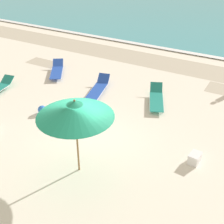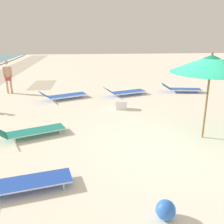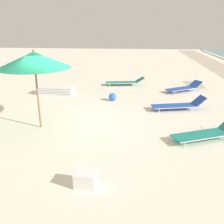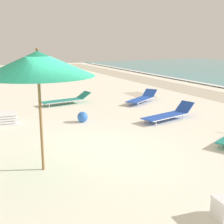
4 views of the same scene
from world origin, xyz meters
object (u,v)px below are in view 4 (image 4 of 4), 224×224
object	(u,v)px
sun_lounger_near_water_left	(66,100)
beach_umbrella	(38,64)
beach_ball	(83,117)
sun_lounger_near_water_right	(142,98)
sun_lounger_under_umbrella	(169,114)

from	to	relation	value
sun_lounger_near_water_left	beach_umbrella	bearing A→B (deg)	-30.67
sun_lounger_near_water_left	beach_ball	xyz separation A→B (m)	(3.23, -0.44, -0.02)
beach_umbrella	beach_ball	size ratio (longest dim) A/B	7.24
beach_umbrella	sun_lounger_near_water_left	distance (m)	7.52
sun_lounger_near_water_right	beach_ball	xyz separation A→B (m)	(2.07, -3.69, -0.02)
beach_umbrella	sun_lounger_under_umbrella	bearing A→B (deg)	114.98
sun_lounger_near_water_left	sun_lounger_near_water_right	distance (m)	3.44
sun_lounger_near_water_left	sun_lounger_under_umbrella	bearing A→B (deg)	21.00
sun_lounger_under_umbrella	beach_ball	distance (m)	3.10
beach_ball	sun_lounger_near_water_left	bearing A→B (deg)	172.18
beach_umbrella	sun_lounger_near_water_left	bearing A→B (deg)	158.17
sun_lounger_under_umbrella	beach_ball	size ratio (longest dim) A/B	6.31
beach_umbrella	sun_lounger_near_water_left	xyz separation A→B (m)	(-6.69, 2.68, -2.14)
beach_ball	sun_lounger_near_water_right	bearing A→B (deg)	119.28
beach_umbrella	sun_lounger_under_umbrella	distance (m)	6.06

